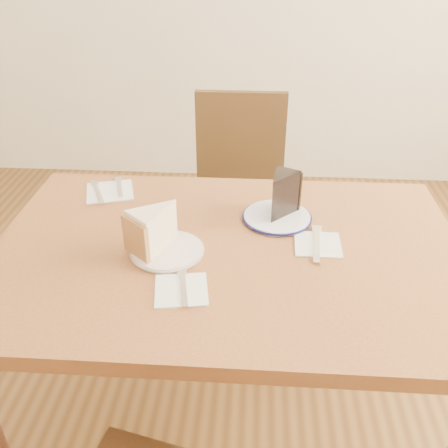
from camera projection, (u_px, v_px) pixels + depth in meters
ground at (226, 435)px, 1.65m from camera, size 4.00×4.00×0.00m
table at (227, 279)px, 1.32m from camera, size 1.20×0.80×0.75m
chair_far at (239, 196)px, 2.05m from camera, size 0.44×0.44×0.88m
plate_cream at (167, 251)px, 1.24m from camera, size 0.18×0.18×0.01m
plate_navy at (277, 217)px, 1.38m from camera, size 0.18×0.18×0.01m
carrot_cake at (158, 229)px, 1.23m from camera, size 0.15×0.15×0.09m
chocolate_cake at (280, 197)px, 1.35m from camera, size 0.11×0.12×0.11m
napkin_cream at (181, 290)px, 1.12m from camera, size 0.13×0.13×0.00m
napkin_navy at (318, 244)px, 1.27m from camera, size 0.12×0.12×0.00m
napkin_spare at (110, 191)px, 1.52m from camera, size 0.17×0.17×0.00m
fork_cream at (183, 287)px, 1.12m from camera, size 0.04×0.14×0.00m
knife_navy at (317, 244)px, 1.27m from camera, size 0.03×0.17×0.00m
fork_spare at (119, 187)px, 1.54m from camera, size 0.05×0.14×0.00m
knife_spare at (98, 192)px, 1.51m from camera, size 0.08×0.15×0.00m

